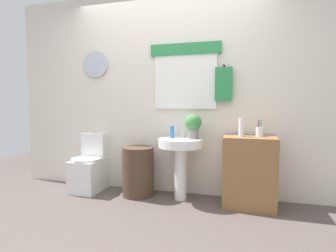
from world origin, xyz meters
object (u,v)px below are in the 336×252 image
at_px(pedestal_sink, 181,153).
at_px(lotion_bottle, 241,128).
at_px(wooden_cabinet, 249,172).
at_px(potted_plant, 193,125).
at_px(toilet, 90,168).
at_px(laundry_hamper, 138,171).
at_px(soap_bottle, 172,132).
at_px(toothbrush_cup, 260,132).

xyz_separation_m(pedestal_sink, lotion_bottle, (0.69, -0.04, 0.33)).
relative_size(pedestal_sink, wooden_cabinet, 0.93).
distance_m(pedestal_sink, potted_plant, 0.37).
bearing_deg(toilet, lotion_bottle, -2.13).
bearing_deg(toilet, laundry_hamper, -2.65).
relative_size(pedestal_sink, potted_plant, 2.52).
distance_m(wooden_cabinet, soap_bottle, 1.00).
bearing_deg(wooden_cabinet, pedestal_sink, -180.00).
height_order(laundry_hamper, pedestal_sink, pedestal_sink).
xyz_separation_m(toilet, potted_plant, (1.40, 0.03, 0.61)).
bearing_deg(potted_plant, lotion_bottle, -10.25).
relative_size(toilet, potted_plant, 2.64).
relative_size(pedestal_sink, lotion_bottle, 3.71).
distance_m(toilet, laundry_hamper, 0.71).
xyz_separation_m(wooden_cabinet, lotion_bottle, (-0.10, -0.04, 0.50)).
distance_m(pedestal_sink, toothbrush_cup, 0.93).
xyz_separation_m(soap_bottle, lotion_bottle, (0.81, -0.09, 0.08)).
bearing_deg(toilet, toothbrush_cup, -0.34).
bearing_deg(laundry_hamper, soap_bottle, 6.61).
bearing_deg(lotion_bottle, pedestal_sink, 176.70).
distance_m(toilet, pedestal_sink, 1.29).
xyz_separation_m(toilet, toothbrush_cup, (2.15, -0.01, 0.55)).
xyz_separation_m(wooden_cabinet, potted_plant, (-0.65, 0.06, 0.51)).
bearing_deg(soap_bottle, toilet, -179.12).
distance_m(laundry_hamper, wooden_cabinet, 1.35).
bearing_deg(laundry_hamper, lotion_bottle, -1.84).
bearing_deg(laundry_hamper, toothbrush_cup, 0.79).
relative_size(laundry_hamper, soap_bottle, 4.23).
xyz_separation_m(toilet, lotion_bottle, (1.95, -0.07, 0.60)).
xyz_separation_m(laundry_hamper, toothbrush_cup, (1.44, 0.02, 0.54)).
height_order(toilet, potted_plant, potted_plant).
bearing_deg(soap_bottle, wooden_cabinet, -3.14).
bearing_deg(lotion_bottle, soap_bottle, 173.68).
bearing_deg(toilet, pedestal_sink, -1.49).
height_order(pedestal_sink, wooden_cabinet, wooden_cabinet).
bearing_deg(potted_plant, toilet, -178.88).
bearing_deg(pedestal_sink, toilet, 178.51).
distance_m(laundry_hamper, pedestal_sink, 0.61).
height_order(soap_bottle, lotion_bottle, lotion_bottle).
relative_size(toilet, wooden_cabinet, 0.98).
bearing_deg(toilet, wooden_cabinet, -0.91).
bearing_deg(laundry_hamper, toilet, 177.35).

